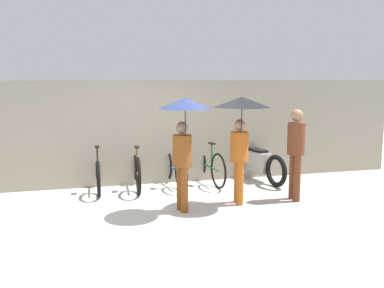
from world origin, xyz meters
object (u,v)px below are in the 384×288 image
parked_bicycle_0 (98,172)px  motorcycle (257,162)px  pedestrian_leading (184,126)px  pedestrian_center (241,121)px  parked_bicycle_2 (173,168)px  parked_bicycle_1 (137,170)px  pedestrian_trailing (296,147)px  parked_bicycle_3 (208,165)px

parked_bicycle_0 → motorcycle: (3.47, 0.03, 0.02)m
pedestrian_leading → pedestrian_center: size_ratio=1.00×
parked_bicycle_2 → pedestrian_center: size_ratio=0.89×
parked_bicycle_2 → motorcycle: 1.91m
pedestrian_center → parked_bicycle_1: bearing=-37.9°
pedestrian_leading → parked_bicycle_1: bearing=-81.1°
parked_bicycle_0 → pedestrian_trailing: 3.92m
parked_bicycle_0 → motorcycle: bearing=-88.6°
parked_bicycle_0 → parked_bicycle_1: size_ratio=0.97×
parked_bicycle_0 → pedestrian_leading: size_ratio=0.93×
parked_bicycle_3 → motorcycle: (1.13, -0.01, 0.00)m
parked_bicycle_1 → motorcycle: (2.69, 0.06, 0.00)m
pedestrian_trailing → motorcycle: pedestrian_trailing is taller
parked_bicycle_2 → pedestrian_leading: pedestrian_leading is taller
motorcycle → parked_bicycle_1: bearing=81.3°
parked_bicycle_1 → pedestrian_trailing: size_ratio=1.09×
pedestrian_trailing → pedestrian_center: bearing=3.8°
pedestrian_trailing → pedestrian_leading: bearing=7.1°
parked_bicycle_1 → parked_bicycle_2: size_ratio=1.08×
parked_bicycle_3 → motorcycle: parked_bicycle_3 is taller
parked_bicycle_0 → parked_bicycle_1: 0.78m
pedestrian_center → pedestrian_trailing: 1.21m
parked_bicycle_3 → pedestrian_leading: (-1.00, -1.90, 1.08)m
pedestrian_center → parked_bicycle_3: bearing=-80.1°
parked_bicycle_1 → parked_bicycle_2: bearing=-85.0°
pedestrian_leading → parked_bicycle_0: bearing=-62.5°
pedestrian_center → motorcycle: (1.07, 1.73, -1.12)m
pedestrian_leading → pedestrian_trailing: (2.15, 0.20, -0.48)m
parked_bicycle_0 → pedestrian_leading: pedestrian_leading is taller
parked_bicycle_2 → parked_bicycle_3: 0.78m
parked_bicycle_0 → parked_bicycle_3: parked_bicycle_3 is taller
parked_bicycle_1 → parked_bicycle_3: parked_bicycle_3 is taller
pedestrian_trailing → parked_bicycle_3: bearing=-54.0°
pedestrian_leading → pedestrian_center: pedestrian_leading is taller
parked_bicycle_0 → pedestrian_trailing: bearing=-114.5°
pedestrian_trailing → motorcycle: bearing=-87.3°
pedestrian_leading → motorcycle: 3.04m
parked_bicycle_0 → pedestrian_center: (2.40, -1.71, 1.14)m
pedestrian_leading → pedestrian_center: bearing=-179.5°
pedestrian_leading → parked_bicycle_2: bearing=-104.9°
parked_bicycle_3 → pedestrian_center: size_ratio=0.93×
pedestrian_leading → pedestrian_center: (1.06, 0.16, 0.04)m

